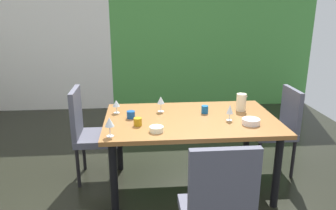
% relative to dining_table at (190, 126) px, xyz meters
% --- Properties ---
extents(ground_plane, '(6.01, 6.34, 0.02)m').
position_rel_dining_table_xyz_m(ground_plane, '(-0.35, -0.30, -0.68)').
color(ground_plane, black).
extents(back_panel_interior, '(2.38, 0.10, 2.50)m').
position_rel_dining_table_xyz_m(back_panel_interior, '(-2.16, 2.82, 0.58)').
color(back_panel_interior, silver).
rests_on(back_panel_interior, ground_plane).
extents(garden_window_panel, '(3.62, 0.10, 2.50)m').
position_rel_dining_table_xyz_m(garden_window_panel, '(0.84, 2.82, 0.58)').
color(garden_window_panel, '#489140').
rests_on(garden_window_panel, ground_plane).
extents(dining_table, '(1.67, 1.06, 0.75)m').
position_rel_dining_table_xyz_m(dining_table, '(0.00, 0.00, 0.00)').
color(dining_table, brown).
rests_on(dining_table, ground_plane).
extents(chair_right_far, '(0.44, 0.44, 0.95)m').
position_rel_dining_table_xyz_m(chair_right_far, '(1.03, 0.26, -0.13)').
color(chair_right_far, '#51515F').
rests_on(chair_right_far, ground_plane).
extents(chair_left_far, '(0.45, 0.44, 1.00)m').
position_rel_dining_table_xyz_m(chair_left_far, '(-1.03, 0.26, -0.11)').
color(chair_left_far, '#51515F').
rests_on(chair_left_far, ground_plane).
extents(chair_head_near, '(0.44, 0.44, 1.04)m').
position_rel_dining_table_xyz_m(chair_head_near, '(-0.02, -1.24, -0.10)').
color(chair_head_near, '#51515F').
rests_on(chair_head_near, ground_plane).
extents(wine_glass_corner, '(0.08, 0.08, 0.16)m').
position_rel_dining_table_xyz_m(wine_glass_corner, '(-0.28, 0.23, 0.20)').
color(wine_glass_corner, silver).
rests_on(wine_glass_corner, dining_table).
extents(wine_glass_near_shelf, '(0.07, 0.07, 0.14)m').
position_rel_dining_table_xyz_m(wine_glass_near_shelf, '(-0.73, 0.22, 0.18)').
color(wine_glass_near_shelf, silver).
rests_on(wine_glass_near_shelf, dining_table).
extents(wine_glass_center, '(0.06, 0.06, 0.16)m').
position_rel_dining_table_xyz_m(wine_glass_center, '(0.36, -0.11, 0.19)').
color(wine_glass_center, silver).
rests_on(wine_glass_center, dining_table).
extents(wine_glass_west, '(0.08, 0.08, 0.17)m').
position_rel_dining_table_xyz_m(wine_glass_west, '(-0.75, -0.41, 0.21)').
color(wine_glass_west, silver).
rests_on(wine_glass_west, dining_table).
extents(serving_bowl_left, '(0.16, 0.16, 0.05)m').
position_rel_dining_table_xyz_m(serving_bowl_left, '(0.53, -0.23, 0.11)').
color(serving_bowl_left, white).
rests_on(serving_bowl_left, dining_table).
extents(serving_bowl_front, '(0.12, 0.12, 0.05)m').
position_rel_dining_table_xyz_m(serving_bowl_front, '(-0.35, -0.33, 0.10)').
color(serving_bowl_front, white).
rests_on(serving_bowl_front, dining_table).
extents(cup_south, '(0.07, 0.07, 0.08)m').
position_rel_dining_table_xyz_m(cup_south, '(0.17, 0.13, 0.12)').
color(cup_south, '#12579B').
rests_on(cup_south, dining_table).
extents(cup_north, '(0.08, 0.08, 0.07)m').
position_rel_dining_table_xyz_m(cup_north, '(-0.52, -0.17, 0.12)').
color(cup_north, '#B38414').
rests_on(cup_north, dining_table).
extents(cup_rear, '(0.08, 0.08, 0.07)m').
position_rel_dining_table_xyz_m(cup_rear, '(-0.58, 0.04, 0.12)').
color(cup_rear, '#134591').
rests_on(cup_rear, dining_table).
extents(pitcher_near_window, '(0.11, 0.10, 0.18)m').
position_rel_dining_table_xyz_m(pitcher_near_window, '(0.56, 0.19, 0.17)').
color(pitcher_near_window, beige).
rests_on(pitcher_near_window, dining_table).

